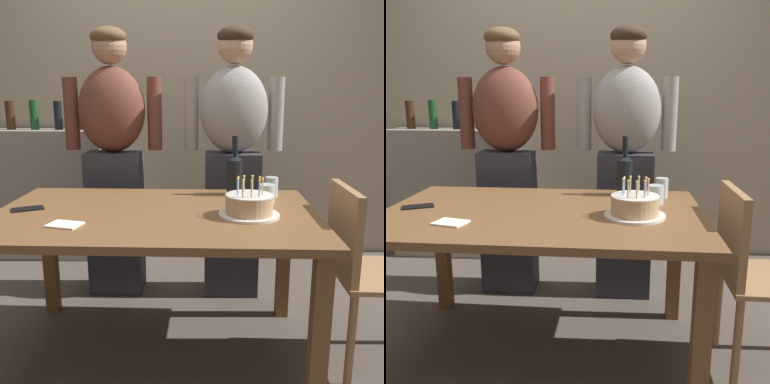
# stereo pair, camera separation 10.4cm
# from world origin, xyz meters

# --- Properties ---
(ground_plane) EXTENTS (10.00, 10.00, 0.00)m
(ground_plane) POSITION_xyz_m (0.00, 0.00, 0.00)
(ground_plane) COLOR #564C44
(back_wall) EXTENTS (5.20, 0.10, 2.60)m
(back_wall) POSITION_xyz_m (0.00, 1.55, 1.30)
(back_wall) COLOR tan
(back_wall) RESTS_ON ground_plane
(dining_table) EXTENTS (1.50, 0.96, 0.74)m
(dining_table) POSITION_xyz_m (0.00, 0.00, 0.64)
(dining_table) COLOR brown
(dining_table) RESTS_ON ground_plane
(birthday_cake) EXTENTS (0.27, 0.27, 0.18)m
(birthday_cake) POSITION_xyz_m (0.43, -0.06, 0.79)
(birthday_cake) COLOR white
(birthday_cake) RESTS_ON dining_table
(water_glass_near) EXTENTS (0.08, 0.08, 0.10)m
(water_glass_near) POSITION_xyz_m (0.54, 0.18, 0.79)
(water_glass_near) COLOR silver
(water_glass_near) RESTS_ON dining_table
(water_glass_far) EXTENTS (0.07, 0.07, 0.10)m
(water_glass_far) POSITION_xyz_m (0.58, 0.32, 0.79)
(water_glass_far) COLOR silver
(water_glass_far) RESTS_ON dining_table
(wine_bottle) EXTENTS (0.08, 0.08, 0.32)m
(wine_bottle) POSITION_xyz_m (0.39, 0.36, 0.86)
(wine_bottle) COLOR black
(wine_bottle) RESTS_ON dining_table
(cell_phone) EXTENTS (0.16, 0.13, 0.01)m
(cell_phone) POSITION_xyz_m (-0.61, 0.01, 0.74)
(cell_phone) COLOR black
(cell_phone) RESTS_ON dining_table
(napkin_stack) EXTENTS (0.15, 0.13, 0.01)m
(napkin_stack) POSITION_xyz_m (-0.35, -0.24, 0.74)
(napkin_stack) COLOR white
(napkin_stack) RESTS_ON dining_table
(person_man_bearded) EXTENTS (0.61, 0.27, 1.66)m
(person_man_bearded) POSITION_xyz_m (-0.35, 0.72, 0.87)
(person_man_bearded) COLOR #33333D
(person_man_bearded) RESTS_ON ground_plane
(person_woman_cardigan) EXTENTS (0.61, 0.27, 1.66)m
(person_woman_cardigan) POSITION_xyz_m (0.40, 0.72, 0.87)
(person_woman_cardigan) COLOR #33333D
(person_woman_cardigan) RESTS_ON ground_plane
(dining_chair) EXTENTS (0.42, 0.42, 0.87)m
(dining_chair) POSITION_xyz_m (0.96, -0.04, 0.52)
(dining_chair) COLOR #A37A51
(dining_chair) RESTS_ON ground_plane
(shelf_cabinet) EXTENTS (0.87, 0.30, 1.23)m
(shelf_cabinet) POSITION_xyz_m (-0.99, 1.33, 0.51)
(shelf_cabinet) COLOR #9E9384
(shelf_cabinet) RESTS_ON ground_plane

